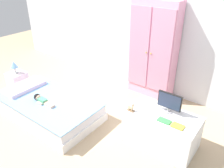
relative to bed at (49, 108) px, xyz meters
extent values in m
cube|color=tan|center=(0.56, 0.11, -0.15)|extent=(10.00, 10.00, 0.02)
cube|color=silver|center=(0.56, 1.68, 1.21)|extent=(6.40, 0.05, 2.70)
cube|color=white|center=(0.00, 0.00, -0.07)|extent=(1.53, 0.87, 0.13)
cube|color=silver|center=(0.00, 0.00, 0.06)|extent=(1.49, 0.83, 0.13)
cube|color=#7AA8DB|center=(0.00, 0.00, 0.13)|extent=(1.52, 0.86, 0.02)
cube|color=silver|center=(-0.56, 0.00, 0.17)|extent=(0.32, 0.62, 0.06)
cube|color=#4CA375|center=(0.00, -0.09, 0.17)|extent=(0.13, 0.08, 0.06)
cube|color=#DBB293|center=(0.15, -0.07, 0.16)|extent=(0.16, 0.04, 0.04)
cube|color=#DBB293|center=(0.15, -0.11, 0.16)|extent=(0.16, 0.04, 0.04)
cube|color=#DBB293|center=(0.00, -0.04, 0.15)|extent=(0.10, 0.03, 0.03)
cube|color=#DBB293|center=(0.00, -0.14, 0.15)|extent=(0.10, 0.03, 0.03)
sphere|color=#DBB293|center=(-0.10, -0.09, 0.18)|extent=(0.09, 0.09, 0.09)
sphere|color=black|center=(-0.11, -0.09, 0.19)|extent=(0.10, 0.10, 0.10)
cube|color=silver|center=(-1.01, 0.14, 0.05)|extent=(0.29, 0.29, 0.36)
cylinder|color=#B7B2AD|center=(-1.01, 0.14, 0.23)|extent=(0.09, 0.09, 0.01)
cylinder|color=#B7B2AD|center=(-1.01, 0.14, 0.28)|extent=(0.02, 0.02, 0.09)
cone|color=#7AB2E0|center=(-1.01, 0.14, 0.38)|extent=(0.13, 0.13, 0.11)
cube|color=#E599BC|center=(0.88, 1.50, 0.65)|extent=(0.75, 0.27, 1.58)
cube|color=#C986A6|center=(0.69, 1.35, 0.69)|extent=(0.35, 0.02, 1.29)
cube|color=#C986A6|center=(1.06, 1.35, 0.69)|extent=(0.35, 0.02, 1.29)
sphere|color=gold|center=(0.84, 1.33, 0.65)|extent=(0.02, 0.02, 0.02)
sphere|color=gold|center=(0.92, 1.33, 0.65)|extent=(0.02, 0.02, 0.02)
cube|color=silver|center=(1.59, 0.46, 0.08)|extent=(0.86, 0.48, 0.44)
cylinder|color=#99999E|center=(1.61, 0.54, 0.30)|extent=(0.10, 0.10, 0.01)
cylinder|color=#99999E|center=(1.61, 0.54, 0.33)|extent=(0.02, 0.02, 0.05)
cube|color=black|center=(1.61, 0.54, 0.46)|extent=(0.29, 0.02, 0.20)
cube|color=#28334C|center=(1.61, 0.53, 0.46)|extent=(0.27, 0.01, 0.18)
cube|color=#8E6642|center=(1.23, 0.31, 0.31)|extent=(0.10, 0.01, 0.01)
cube|color=#8E6642|center=(1.23, 0.28, 0.31)|extent=(0.10, 0.01, 0.01)
cube|color=#D1B289|center=(1.23, 0.29, 0.35)|extent=(0.06, 0.03, 0.04)
cylinder|color=#D1B289|center=(1.26, 0.30, 0.32)|extent=(0.01, 0.01, 0.02)
cylinder|color=#D1B289|center=(1.26, 0.28, 0.32)|extent=(0.01, 0.01, 0.02)
cylinder|color=#D1B289|center=(1.21, 0.30, 0.32)|extent=(0.01, 0.01, 0.02)
cylinder|color=#D1B289|center=(1.21, 0.28, 0.32)|extent=(0.01, 0.01, 0.02)
cylinder|color=#D1B289|center=(1.26, 0.29, 0.38)|extent=(0.02, 0.02, 0.02)
sphere|color=#D1B289|center=(1.26, 0.29, 0.40)|extent=(0.03, 0.03, 0.03)
cube|color=#429E51|center=(1.65, 0.35, 0.31)|extent=(0.15, 0.08, 0.01)
cube|color=gold|center=(1.81, 0.35, 0.31)|extent=(0.13, 0.10, 0.02)
camera|label=1|loc=(2.41, -1.65, 1.89)|focal=36.12mm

